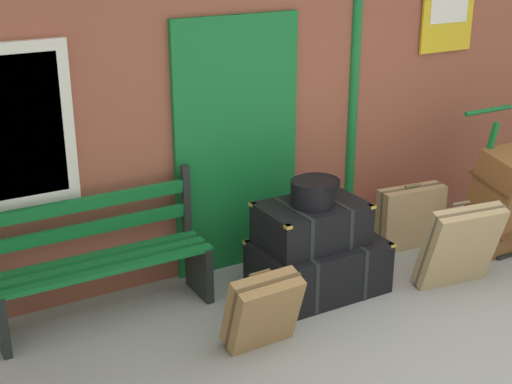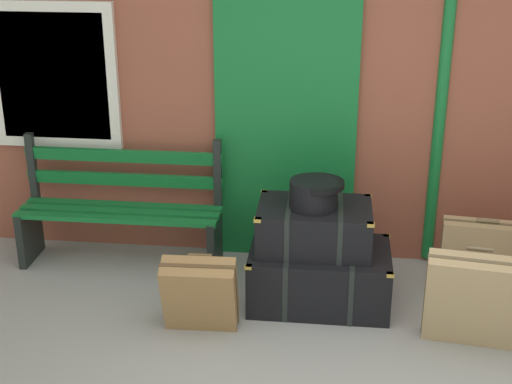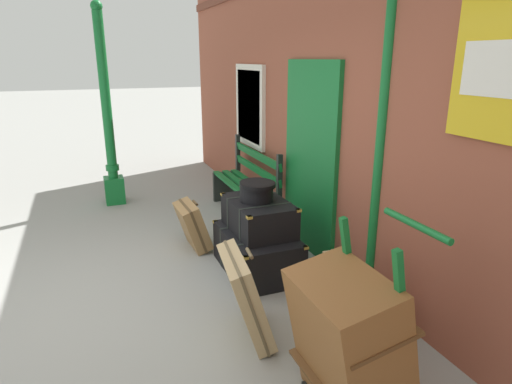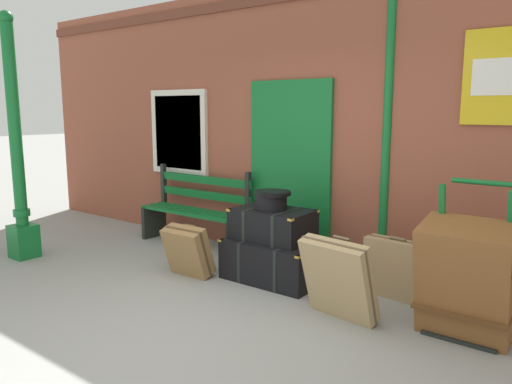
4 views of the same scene
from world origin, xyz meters
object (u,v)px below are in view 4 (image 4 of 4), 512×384
object	(u,v)px
porters_trolley	(471,297)
suitcase_beige	(397,269)
platform_bench	(196,211)
large_brown_trunk	(467,279)
steamer_trunk_base	(274,260)
steamer_trunk_middle	(273,224)
round_hatbox	(271,199)
lamp_post	(18,169)
suitcase_oxblood	(188,251)
suitcase_olive	(339,280)

from	to	relation	value
porters_trolley	suitcase_beige	distance (m)	0.80
platform_bench	large_brown_trunk	bearing A→B (deg)	-10.64
steamer_trunk_base	porters_trolley	xyz separation A→B (m)	(1.94, -0.01, 0.06)
platform_bench	suitcase_beige	world-z (taller)	platform_bench
steamer_trunk_middle	platform_bench	bearing A→B (deg)	163.86
steamer_trunk_base	round_hatbox	distance (m)	0.65
lamp_post	steamer_trunk_middle	world-z (taller)	lamp_post
steamer_trunk_middle	round_hatbox	distance (m)	0.27
round_hatbox	porters_trolley	size ratio (longest dim) A/B	0.32
suitcase_oxblood	suitcase_beige	bearing A→B (deg)	21.41
steamer_trunk_middle	large_brown_trunk	distance (m)	2.01
suitcase_beige	suitcase_olive	distance (m)	0.82
steamer_trunk_base	suitcase_olive	distance (m)	1.13
porters_trolley	suitcase_oxblood	size ratio (longest dim) A/B	2.13
suitcase_oxblood	suitcase_olive	size ratio (longest dim) A/B	0.78
porters_trolley	suitcase_olive	bearing A→B (deg)	-152.51
steamer_trunk_base	porters_trolley	bearing A→B (deg)	-0.22
platform_bench	suitcase_beige	distance (m)	2.81
large_brown_trunk	lamp_post	bearing A→B (deg)	-168.20
steamer_trunk_middle	porters_trolley	size ratio (longest dim) A/B	0.68
platform_bench	suitcase_olive	distance (m)	2.78
large_brown_trunk	round_hatbox	bearing A→B (deg)	174.32
steamer_trunk_base	large_brown_trunk	xyz separation A→B (m)	(1.94, -0.18, 0.26)
porters_trolley	round_hatbox	bearing A→B (deg)	179.28
platform_bench	steamer_trunk_base	size ratio (longest dim) A/B	1.58
lamp_post	suitcase_beige	xyz separation A→B (m)	(4.06, 1.49, -0.80)
suitcase_olive	lamp_post	bearing A→B (deg)	-169.89
lamp_post	suitcase_beige	world-z (taller)	lamp_post
steamer_trunk_base	large_brown_trunk	distance (m)	1.97
steamer_trunk_base	steamer_trunk_middle	bearing A→B (deg)	144.25
suitcase_oxblood	suitcase_beige	world-z (taller)	suitcase_beige
platform_bench	steamer_trunk_base	world-z (taller)	platform_bench
lamp_post	suitcase_olive	world-z (taller)	lamp_post
porters_trolley	large_brown_trunk	bearing A→B (deg)	-90.00
round_hatbox	suitcase_oxblood	xyz separation A→B (m)	(-0.73, -0.50, -0.57)
suitcase_olive	large_brown_trunk	bearing A→B (deg)	18.52
lamp_post	steamer_trunk_middle	bearing A→B (deg)	23.49
large_brown_trunk	suitcase_oxblood	bearing A→B (deg)	-173.79
large_brown_trunk	suitcase_beige	world-z (taller)	large_brown_trunk
round_hatbox	suitcase_olive	bearing A→B (deg)	-25.76
suitcase_oxblood	lamp_post	bearing A→B (deg)	-161.17
steamer_trunk_middle	suitcase_oxblood	xyz separation A→B (m)	(-0.74, -0.51, -0.30)
lamp_post	platform_bench	bearing A→B (deg)	52.97
steamer_trunk_base	round_hatbox	world-z (taller)	round_hatbox
steamer_trunk_middle	suitcase_beige	bearing A→B (deg)	11.99
steamer_trunk_base	steamer_trunk_middle	size ratio (longest dim) A/B	1.24
steamer_trunk_middle	large_brown_trunk	world-z (taller)	large_brown_trunk
steamer_trunk_base	suitcase_oxblood	xyz separation A→B (m)	(-0.79, -0.48, 0.07)
suitcase_oxblood	steamer_trunk_middle	bearing A→B (deg)	34.87
round_hatbox	porters_trolley	world-z (taller)	porters_trolley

